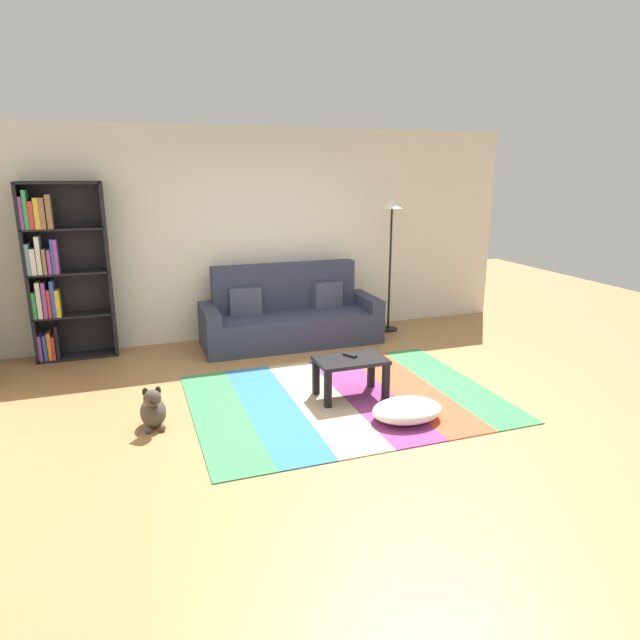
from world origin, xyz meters
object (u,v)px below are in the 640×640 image
Objects in this scene: bookshelf at (57,272)px; dog at (153,410)px; standing_lamp at (392,220)px; tv_remote at (350,355)px; coffee_table at (351,367)px; couch at (290,317)px; pouf at (407,410)px.

bookshelf is 2.57m from dog.
bookshelf is 4.18m from standing_lamp.
coffee_table is at bearing -131.77° from tv_remote.
couch is 5.69× the size of dog.
tv_remote reaches higher than dog.
coffee_table reaches higher than dog.
bookshelf is 1.13× the size of standing_lamp.
pouf is 4.33× the size of tv_remote.
coffee_table is 2.74m from standing_lamp.
bookshelf is 5.16× the size of dog.
bookshelf is 3.59m from coffee_table.
couch is 2.63m from pouf.
coffee_table is 0.75m from pouf.
standing_lamp is 2.64m from tv_remote.
bookshelf is at bearing 115.67° from tv_remote.
couch is 1.94m from coffee_table.
standing_lamp is at bearing 3.30° from couch.
standing_lamp is (1.46, 0.08, 1.18)m from couch.
pouf is at bearing -97.03° from tv_remote.
pouf is (3.00, -2.88, -0.93)m from bookshelf.
standing_lamp is at bearing 28.29° from tv_remote.
tv_remote is (1.89, 0.10, 0.25)m from dog.
bookshelf is 3.15× the size of pouf.
coffee_table is (0.04, -1.94, -0.02)m from couch.
coffee_table reaches higher than pouf.
dog is at bearing -147.94° from standing_lamp.
bookshelf is at bearing 177.21° from standing_lamp.
standing_lamp is at bearing 32.06° from dog.
tv_remote is at bearing -125.48° from standing_lamp.
tv_remote is (-0.25, 0.73, 0.31)m from pouf.
pouf is 3.24m from standing_lamp.
bookshelf is 3.01× the size of coffee_table.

